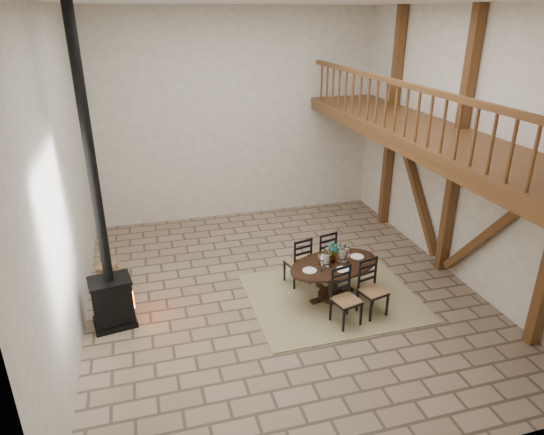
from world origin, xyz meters
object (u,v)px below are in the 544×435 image
object	(u,v)px
dining_table	(333,278)
wood_stove	(107,266)
log_basket	(115,288)
log_stack	(108,274)

from	to	relation	value
dining_table	wood_stove	distance (m)	3.90
wood_stove	log_basket	size ratio (longest dim) A/B	10.45
dining_table	wood_stove	size ratio (longest dim) A/B	0.42
wood_stove	dining_table	bearing A→B (deg)	-12.43
dining_table	log_stack	xyz separation A→B (m)	(-3.96, 1.62, -0.19)
log_basket	log_stack	xyz separation A→B (m)	(-0.12, 0.48, 0.05)
dining_table	log_stack	bearing A→B (deg)	144.12
log_basket	log_stack	bearing A→B (deg)	104.57
log_basket	log_stack	distance (m)	0.50
wood_stove	log_stack	size ratio (longest dim) A/B	11.32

